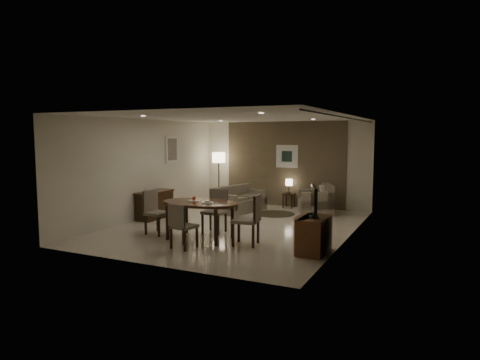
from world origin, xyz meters
The scene contains 31 objects.
room_shell centered at (0.00, 0.40, 1.35)m, with size 5.50×7.00×2.70m.
taupe_accent centered at (0.00, 3.48, 1.35)m, with size 3.96×0.03×2.70m, color brown.
curtain_wall centered at (2.68, 0.00, 1.32)m, with size 0.08×6.70×2.58m, color #BFB795, non-canonical shape.
curtain_rod centered at (2.68, 0.00, 2.64)m, with size 0.03×0.03×6.80m, color black.
art_back_frame centered at (0.10, 3.46, 1.60)m, with size 0.72×0.03×0.72m, color silver.
art_back_canvas centered at (0.10, 3.44, 1.60)m, with size 0.34×0.01×0.34m, color #1B3127.
art_left_frame centered at (-2.72, 1.20, 1.85)m, with size 0.03×0.60×0.80m, color silver.
art_left_canvas centered at (-2.71, 1.20, 1.85)m, with size 0.01×0.46×0.64m, color gray.
downlight_nl centered at (-1.40, -1.80, 2.69)m, with size 0.10×0.10×0.01m, color white.
downlight_nr centered at (1.40, -1.80, 2.69)m, with size 0.10×0.10×0.01m, color white.
downlight_fl centered at (-1.40, 1.80, 2.69)m, with size 0.10×0.10×0.01m, color white.
downlight_fr centered at (1.40, 1.80, 2.69)m, with size 0.10×0.10×0.01m, color white.
console_desk centered at (-2.49, 0.00, 0.38)m, with size 0.48×1.20×0.75m, color #4D3018, non-canonical shape.
telephone centered at (-2.49, -0.30, 0.80)m, with size 0.20×0.14×0.09m, color white, non-canonical shape.
tv_cabinet centered at (2.40, -1.50, 0.35)m, with size 0.48×0.90×0.70m, color brown, non-canonical shape.
flat_tv centered at (2.38, -1.50, 1.02)m, with size 0.06×0.88×0.60m, color black, non-canonical shape.
dining_table centered at (-0.17, -1.47, 0.41)m, with size 1.74×1.09×0.82m, color #4D3018, non-canonical shape.
chair_near centered at (-0.07, -2.28, 0.46)m, with size 0.44×0.44×0.91m, color gray, non-canonical shape.
chair_far centered at (-0.18, -0.82, 0.50)m, with size 0.49×0.49×1.00m, color gray, non-canonical shape.
chair_left centered at (-1.28, -1.49, 0.50)m, with size 0.48×0.48×1.00m, color gray, non-canonical shape.
chair_right centered at (0.95, -1.52, 0.53)m, with size 0.51×0.51×1.06m, color gray, non-canonical shape.
plate_a centered at (-0.35, -1.42, 0.82)m, with size 0.26×0.26×0.02m, color white.
plate_b centered at (0.05, -1.52, 0.82)m, with size 0.26×0.26×0.02m, color white.
fruit_apple centered at (-0.35, -1.42, 0.88)m, with size 0.09×0.09×0.09m, color red.
napkin centered at (0.05, -1.52, 0.85)m, with size 0.12×0.08×0.03m, color white.
round_rug centered at (0.25, 2.01, 0.01)m, with size 1.15×1.15×0.01m, color #393220.
sofa centered at (-0.81, 1.96, 0.38)m, with size 0.81×1.61×0.76m, color gray, non-canonical shape.
armchair centered at (1.29, 2.59, 0.43)m, with size 0.96×0.91×0.86m, color gray, non-canonical shape.
side_table centered at (0.25, 3.25, 0.22)m, with size 0.35×0.35×0.45m, color #301F10, non-canonical shape.
table_lamp centered at (0.25, 3.25, 0.70)m, with size 0.22×0.22×0.50m, color #FFEAC1, non-canonical shape.
floor_lamp centered at (-2.12, 3.01, 0.85)m, with size 0.43×0.43×1.70m, color #FFE5B7, non-canonical shape.
Camera 1 is at (4.58, -9.41, 2.27)m, focal length 32.00 mm.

